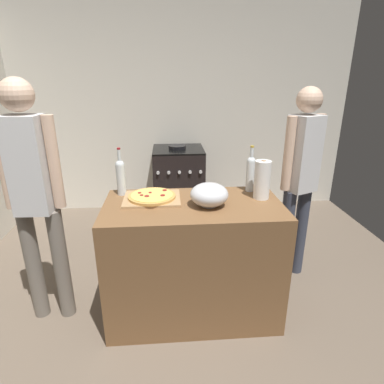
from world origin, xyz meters
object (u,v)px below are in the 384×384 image
(mixing_bowl, at_px, (209,195))
(wine_bottle_amber, at_px, (251,172))
(wine_bottle_green, at_px, (121,176))
(stove, at_px, (179,183))
(paper_towel_roll, at_px, (262,180))
(person_in_stripes, at_px, (34,190))
(person_in_red, at_px, (300,174))
(pizza, at_px, (152,196))

(mixing_bowl, xyz_separation_m, wine_bottle_amber, (0.35, 0.28, 0.07))
(wine_bottle_amber, xyz_separation_m, wine_bottle_green, (-0.97, -0.00, -0.00))
(stove, bearing_deg, wine_bottle_amber, -72.67)
(mixing_bowl, distance_m, paper_towel_roll, 0.42)
(mixing_bowl, height_order, wine_bottle_amber, wine_bottle_amber)
(paper_towel_roll, height_order, person_in_stripes, person_in_stripes)
(paper_towel_roll, xyz_separation_m, stove, (-0.54, 1.73, -0.59))
(wine_bottle_amber, height_order, person_in_stripes, person_in_stripes)
(person_in_red, bearing_deg, wine_bottle_green, -172.56)
(pizza, bearing_deg, mixing_bowl, -19.12)
(wine_bottle_amber, bearing_deg, paper_towel_roll, -74.48)
(person_in_stripes, height_order, person_in_red, person_in_stripes)
(mixing_bowl, height_order, wine_bottle_green, wine_bottle_green)
(pizza, bearing_deg, paper_towel_roll, -1.53)
(wine_bottle_amber, height_order, person_in_red, person_in_red)
(wine_bottle_amber, xyz_separation_m, person_in_red, (0.48, 0.19, -0.09))
(wine_bottle_green, bearing_deg, paper_towel_roll, -8.71)
(paper_towel_roll, height_order, wine_bottle_green, wine_bottle_green)
(mixing_bowl, distance_m, person_in_red, 0.95)
(wine_bottle_green, distance_m, stove, 1.76)
(wine_bottle_green, bearing_deg, person_in_red, 7.44)
(stove, relative_size, person_in_red, 0.56)
(pizza, distance_m, person_in_red, 1.26)
(pizza, relative_size, stove, 0.36)
(paper_towel_roll, relative_size, person_in_stripes, 0.16)
(pizza, distance_m, mixing_bowl, 0.42)
(wine_bottle_green, height_order, person_in_stripes, person_in_stripes)
(pizza, distance_m, person_in_stripes, 0.79)
(wine_bottle_amber, xyz_separation_m, stove, (-0.49, 1.57, -0.61))
(pizza, bearing_deg, stove, 81.60)
(wine_bottle_amber, distance_m, person_in_stripes, 1.54)
(person_in_stripes, bearing_deg, wine_bottle_green, 18.52)
(paper_towel_roll, bearing_deg, person_in_stripes, -178.91)
(mixing_bowl, distance_m, wine_bottle_green, 0.68)
(person_in_red, bearing_deg, mixing_bowl, -150.87)
(pizza, bearing_deg, person_in_stripes, -176.28)
(person_in_stripes, bearing_deg, stove, 59.57)
(mixing_bowl, xyz_separation_m, stove, (-0.14, 1.85, -0.53))
(wine_bottle_green, bearing_deg, wine_bottle_amber, 0.23)
(person_in_stripes, distance_m, person_in_red, 2.04)
(pizza, bearing_deg, wine_bottle_amber, 10.56)
(wine_bottle_amber, relative_size, person_in_stripes, 0.20)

